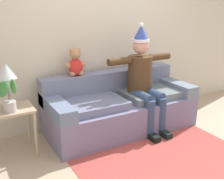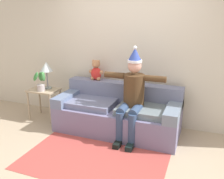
% 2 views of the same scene
% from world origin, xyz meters
% --- Properties ---
extents(ground_plane, '(10.00, 10.00, 0.00)m').
position_xyz_m(ground_plane, '(0.00, 0.00, 0.00)').
color(ground_plane, tan).
extents(back_wall, '(7.00, 0.10, 2.70)m').
position_xyz_m(back_wall, '(0.00, 1.55, 1.35)').
color(back_wall, beige).
rests_on(back_wall, ground_plane).
extents(couch, '(2.12, 0.89, 0.80)m').
position_xyz_m(couch, '(0.00, 1.02, 0.32)').
color(couch, slate).
rests_on(couch, ground_plane).
extents(person_seated, '(1.02, 0.77, 1.51)m').
position_xyz_m(person_seated, '(0.29, 0.86, 0.76)').
color(person_seated, '#49321C').
rests_on(person_seated, ground_plane).
extents(teddy_bear, '(0.29, 0.17, 0.38)m').
position_xyz_m(teddy_bear, '(-0.54, 1.30, 0.97)').
color(teddy_bear, red).
rests_on(teddy_bear, couch).
extents(side_table, '(0.56, 0.41, 0.60)m').
position_xyz_m(side_table, '(-1.52, 0.99, 0.49)').
color(side_table, tan).
rests_on(side_table, ground_plane).
extents(table_lamp, '(0.24, 0.24, 0.52)m').
position_xyz_m(table_lamp, '(-1.48, 1.08, 1.00)').
color(table_lamp, gray).
rests_on(table_lamp, side_table).
extents(potted_plant, '(0.24, 0.26, 0.39)m').
position_xyz_m(potted_plant, '(-1.51, 0.91, 0.78)').
color(potted_plant, '#B3AAB0').
rests_on(potted_plant, side_table).
extents(area_rug, '(2.02, 1.23, 0.01)m').
position_xyz_m(area_rug, '(0.00, -0.02, 0.00)').
color(area_rug, '#B04843').
rests_on(area_rug, ground_plane).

